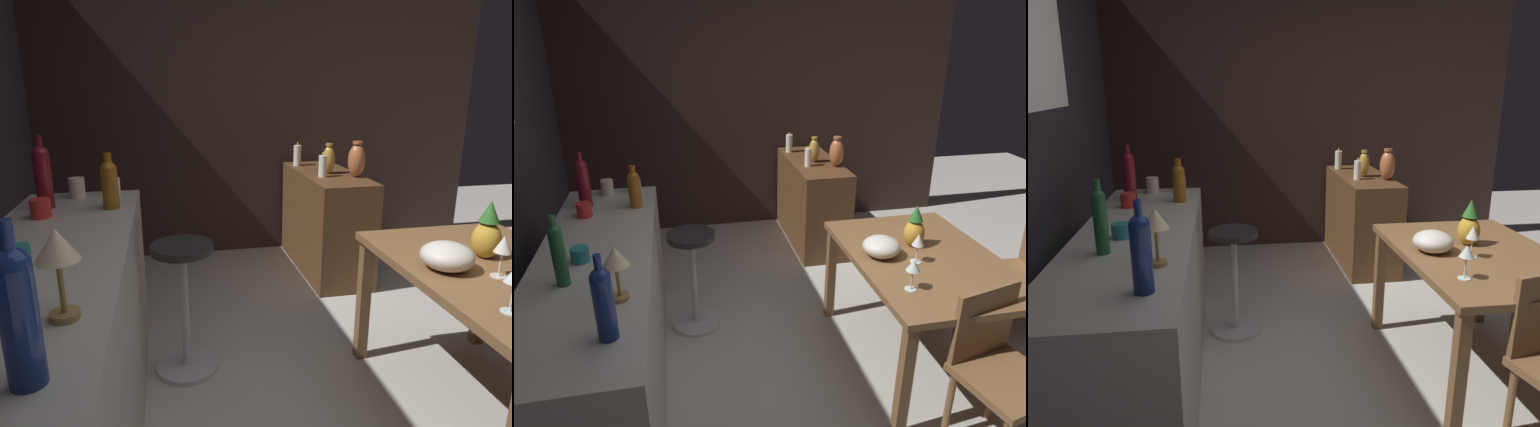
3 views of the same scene
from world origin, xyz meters
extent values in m
plane|color=#B7B2A8|center=(0.00, 0.00, 0.00)|extent=(9.00, 9.00, 0.00)
cube|color=#33231E|center=(2.55, 0.30, 1.30)|extent=(0.10, 4.40, 2.60)
cube|color=brown|center=(0.07, -0.41, 0.72)|extent=(1.23, 0.85, 0.04)
cube|color=brown|center=(-0.49, -0.03, 0.35)|extent=(0.06, 0.06, 0.70)
cube|color=brown|center=(0.64, -0.03, 0.35)|extent=(0.06, 0.06, 0.70)
cube|color=brown|center=(0.64, -0.78, 0.35)|extent=(0.06, 0.06, 0.70)
cube|color=#B2ADA3|center=(0.19, 1.46, 0.45)|extent=(2.10, 0.60, 0.90)
cube|color=#56351E|center=(1.93, -0.28, 0.41)|extent=(1.10, 0.44, 0.82)
cube|color=brown|center=(-0.67, -0.46, 0.46)|extent=(0.48, 0.48, 0.04)
cube|color=brown|center=(-0.50, -0.42, 0.66)|extent=(0.11, 0.38, 0.40)
cylinder|color=brown|center=(-0.48, -0.58, 0.22)|extent=(0.04, 0.04, 0.44)
cylinder|color=brown|center=(-0.55, -0.27, 0.22)|extent=(0.04, 0.04, 0.44)
cube|color=brown|center=(0.17, -1.15, 0.46)|extent=(0.42, 0.42, 0.04)
cylinder|color=brown|center=(0.02, -0.99, 0.22)|extent=(0.04, 0.04, 0.44)
cylinder|color=brown|center=(0.34, -1.00, 0.22)|extent=(0.04, 0.04, 0.44)
cylinder|color=brown|center=(0.33, -1.32, 0.22)|extent=(0.04, 0.04, 0.44)
cylinder|color=#262323|center=(0.72, 0.94, 0.70)|extent=(0.32, 0.32, 0.04)
cylinder|color=silver|center=(0.72, 0.94, 0.35)|extent=(0.04, 0.04, 0.68)
cylinder|color=silver|center=(0.72, 0.94, 0.01)|extent=(0.34, 0.34, 0.03)
cylinder|color=silver|center=(0.02, -0.32, 0.74)|extent=(0.07, 0.07, 0.00)
cylinder|color=silver|center=(0.02, -0.32, 0.80)|extent=(0.01, 0.01, 0.10)
cone|color=silver|center=(0.02, -0.32, 0.88)|extent=(0.07, 0.07, 0.07)
cylinder|color=silver|center=(-0.25, -0.15, 0.74)|extent=(0.06, 0.06, 0.00)
cylinder|color=silver|center=(-0.25, -0.15, 0.80)|extent=(0.01, 0.01, 0.11)
cone|color=silver|center=(-0.25, -0.15, 0.88)|extent=(0.07, 0.07, 0.06)
ellipsoid|color=gold|center=(0.22, -0.41, 0.82)|extent=(0.13, 0.13, 0.17)
cone|color=#2D6B28|center=(0.22, -0.41, 0.96)|extent=(0.09, 0.09, 0.10)
ellipsoid|color=beige|center=(0.13, -0.15, 0.80)|extent=(0.22, 0.22, 0.12)
cylinder|color=maroon|center=(0.91, 1.60, 1.04)|extent=(0.08, 0.08, 0.27)
sphere|color=maroon|center=(0.91, 1.60, 1.17)|extent=(0.08, 0.08, 0.08)
cylinder|color=maroon|center=(0.91, 1.60, 1.23)|extent=(0.03, 0.03, 0.07)
cylinder|color=#1E592D|center=(-0.11, 1.55, 1.04)|extent=(0.06, 0.06, 0.27)
sphere|color=#1E592D|center=(-0.11, 1.55, 1.17)|extent=(0.06, 0.06, 0.06)
cylinder|color=#1E592D|center=(-0.11, 1.55, 1.22)|extent=(0.03, 0.03, 0.06)
cylinder|color=#8C5114|center=(0.83, 1.28, 1.00)|extent=(0.08, 0.08, 0.20)
sphere|color=#8C5114|center=(0.83, 1.28, 1.10)|extent=(0.08, 0.08, 0.08)
cylinder|color=#8C5114|center=(0.83, 1.28, 1.15)|extent=(0.04, 0.04, 0.06)
cylinder|color=navy|center=(-0.57, 1.30, 1.03)|extent=(0.08, 0.08, 0.26)
sphere|color=navy|center=(-0.57, 1.30, 1.16)|extent=(0.08, 0.08, 0.08)
cylinder|color=navy|center=(-0.57, 1.30, 1.22)|extent=(0.03, 0.03, 0.07)
cylinder|color=white|center=(1.13, 1.29, 0.95)|extent=(0.07, 0.07, 0.10)
torus|color=white|center=(1.18, 1.29, 0.95)|extent=(0.05, 0.01, 0.05)
cylinder|color=beige|center=(1.11, 1.48, 0.95)|extent=(0.08, 0.08, 0.11)
torus|color=beige|center=(1.17, 1.48, 0.96)|extent=(0.05, 0.01, 0.05)
cylinder|color=red|center=(0.73, 1.58, 0.94)|extent=(0.09, 0.09, 0.09)
torus|color=red|center=(0.79, 1.58, 0.95)|extent=(0.05, 0.01, 0.05)
cylinder|color=teal|center=(0.11, 1.51, 0.94)|extent=(0.09, 0.09, 0.08)
torus|color=teal|center=(0.17, 1.51, 0.94)|extent=(0.05, 0.01, 0.05)
cylinder|color=#A58447|center=(-0.30, 1.28, 0.91)|extent=(0.08, 0.08, 0.02)
cylinder|color=#A58447|center=(-0.30, 1.28, 0.99)|extent=(0.02, 0.02, 0.15)
cone|color=beige|center=(-0.30, 1.28, 1.11)|extent=(0.11, 0.11, 0.09)
cylinder|color=white|center=(1.76, -0.18, 0.90)|extent=(0.06, 0.06, 0.16)
ellipsoid|color=yellow|center=(1.76, -0.18, 1.00)|extent=(0.01, 0.01, 0.03)
cylinder|color=white|center=(2.29, -0.13, 0.91)|extent=(0.07, 0.07, 0.18)
ellipsoid|color=yellow|center=(2.29, -0.13, 1.01)|extent=(0.01, 0.01, 0.03)
ellipsoid|color=#B78C38|center=(1.88, -0.27, 0.93)|extent=(0.10, 0.10, 0.22)
cylinder|color=#B78C38|center=(1.88, -0.27, 1.05)|extent=(0.05, 0.05, 0.02)
ellipsoid|color=#B26038|center=(1.71, -0.42, 0.95)|extent=(0.13, 0.13, 0.25)
cylinder|color=#B26038|center=(1.71, -0.42, 1.08)|extent=(0.07, 0.07, 0.02)
camera|label=1|loc=(-1.45, 1.00, 1.50)|focal=31.55mm
camera|label=2|loc=(-2.14, 1.00, 2.02)|focal=32.53mm
camera|label=3|loc=(-2.30, 1.00, 1.68)|focal=34.12mm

